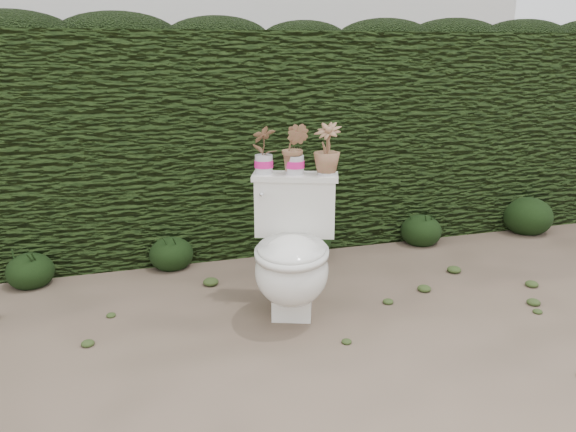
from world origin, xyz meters
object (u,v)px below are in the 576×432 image
object	(u,v)px
toilet	(293,256)
potted_plant_left	(264,151)
potted_plant_center	(295,150)
potted_plant_right	(327,150)

from	to	relation	value
toilet	potted_plant_left	world-z (taller)	potted_plant_left
potted_plant_center	potted_plant_right	distance (m)	0.18
potted_plant_left	potted_plant_center	xyz separation A→B (m)	(0.17, -0.06, 0.01)
potted_plant_right	potted_plant_center	bearing A→B (deg)	-157.47
toilet	potted_plant_right	bearing A→B (deg)	52.65
toilet	potted_plant_center	world-z (taller)	potted_plant_center
toilet	potted_plant_right	xyz separation A→B (m)	(0.26, 0.16, 0.56)
potted_plant_right	potted_plant_left	bearing A→B (deg)	-157.47
potted_plant_left	toilet	bearing A→B (deg)	95.20
potted_plant_left	potted_plant_center	size ratio (longest dim) A/B	0.95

